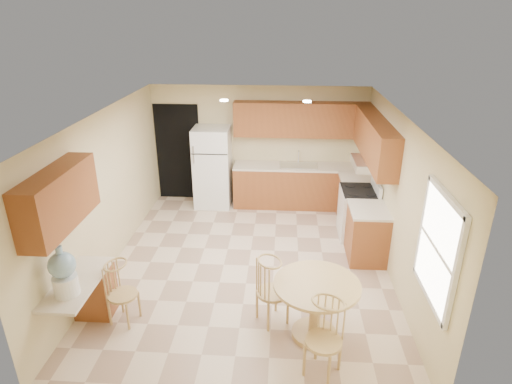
# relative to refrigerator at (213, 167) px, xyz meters

# --- Properties ---
(floor) EXTENTS (5.50, 5.50, 0.00)m
(floor) POSITION_rel_refrigerator_xyz_m (0.95, -2.40, -0.85)
(floor) COLOR beige
(floor) RESTS_ON ground
(ceiling) EXTENTS (4.50, 5.50, 0.02)m
(ceiling) POSITION_rel_refrigerator_xyz_m (0.95, -2.40, 1.65)
(ceiling) COLOR white
(ceiling) RESTS_ON wall_back
(wall_back) EXTENTS (4.50, 0.02, 2.50)m
(wall_back) POSITION_rel_refrigerator_xyz_m (0.95, 0.35, 0.40)
(wall_back) COLOR beige
(wall_back) RESTS_ON floor
(wall_front) EXTENTS (4.50, 0.02, 2.50)m
(wall_front) POSITION_rel_refrigerator_xyz_m (0.95, -5.15, 0.40)
(wall_front) COLOR beige
(wall_front) RESTS_ON floor
(wall_left) EXTENTS (0.02, 5.50, 2.50)m
(wall_left) POSITION_rel_refrigerator_xyz_m (-1.30, -2.40, 0.40)
(wall_left) COLOR beige
(wall_left) RESTS_ON floor
(wall_right) EXTENTS (0.02, 5.50, 2.50)m
(wall_right) POSITION_rel_refrigerator_xyz_m (3.20, -2.40, 0.40)
(wall_right) COLOR beige
(wall_right) RESTS_ON floor
(doorway) EXTENTS (0.90, 0.02, 2.10)m
(doorway) POSITION_rel_refrigerator_xyz_m (-0.80, 0.34, 0.20)
(doorway) COLOR black
(doorway) RESTS_ON floor
(base_cab_back) EXTENTS (2.75, 0.60, 0.87)m
(base_cab_back) POSITION_rel_refrigerator_xyz_m (1.83, 0.05, -0.41)
(base_cab_back) COLOR brown
(base_cab_back) RESTS_ON floor
(counter_back) EXTENTS (2.75, 0.63, 0.04)m
(counter_back) POSITION_rel_refrigerator_xyz_m (1.83, 0.05, 0.04)
(counter_back) COLOR beige
(counter_back) RESTS_ON base_cab_back
(base_cab_right_a) EXTENTS (0.60, 0.59, 0.87)m
(base_cab_right_a) POSITION_rel_refrigerator_xyz_m (2.90, -0.54, -0.41)
(base_cab_right_a) COLOR brown
(base_cab_right_a) RESTS_ON floor
(counter_right_a) EXTENTS (0.63, 0.59, 0.04)m
(counter_right_a) POSITION_rel_refrigerator_xyz_m (2.90, -0.54, 0.04)
(counter_right_a) COLOR beige
(counter_right_a) RESTS_ON base_cab_right_a
(base_cab_right_b) EXTENTS (0.60, 0.80, 0.87)m
(base_cab_right_b) POSITION_rel_refrigerator_xyz_m (2.90, -2.00, -0.41)
(base_cab_right_b) COLOR brown
(base_cab_right_b) RESTS_ON floor
(counter_right_b) EXTENTS (0.63, 0.80, 0.04)m
(counter_right_b) POSITION_rel_refrigerator_xyz_m (2.90, -2.00, 0.04)
(counter_right_b) COLOR beige
(counter_right_b) RESTS_ON base_cab_right_b
(upper_cab_back) EXTENTS (2.75, 0.33, 0.70)m
(upper_cab_back) POSITION_rel_refrigerator_xyz_m (1.83, 0.19, 1.00)
(upper_cab_back) COLOR brown
(upper_cab_back) RESTS_ON wall_back
(upper_cab_right) EXTENTS (0.33, 2.42, 0.70)m
(upper_cab_right) POSITION_rel_refrigerator_xyz_m (3.04, -1.19, 1.00)
(upper_cab_right) COLOR brown
(upper_cab_right) RESTS_ON wall_right
(upper_cab_left) EXTENTS (0.33, 1.40, 0.70)m
(upper_cab_left) POSITION_rel_refrigerator_xyz_m (-1.13, -4.00, 1.00)
(upper_cab_left) COLOR brown
(upper_cab_left) RESTS_ON wall_left
(sink) EXTENTS (0.78, 0.44, 0.01)m
(sink) POSITION_rel_refrigerator_xyz_m (1.80, 0.05, 0.06)
(sink) COLOR silver
(sink) RESTS_ON counter_back
(range_hood) EXTENTS (0.50, 0.76, 0.14)m
(range_hood) POSITION_rel_refrigerator_xyz_m (2.95, -1.22, 0.57)
(range_hood) COLOR silver
(range_hood) RESTS_ON upper_cab_right
(desk_pedestal) EXTENTS (0.48, 0.42, 0.72)m
(desk_pedestal) POSITION_rel_refrigerator_xyz_m (-1.05, -3.72, -0.49)
(desk_pedestal) COLOR brown
(desk_pedestal) RESTS_ON floor
(desk_top) EXTENTS (0.50, 1.20, 0.04)m
(desk_top) POSITION_rel_refrigerator_xyz_m (-1.05, -4.10, -0.10)
(desk_top) COLOR beige
(desk_top) RESTS_ON desk_pedestal
(window) EXTENTS (0.06, 1.12, 1.30)m
(window) POSITION_rel_refrigerator_xyz_m (3.18, -4.25, 0.65)
(window) COLOR white
(window) RESTS_ON wall_right
(can_light_a) EXTENTS (0.14, 0.14, 0.02)m
(can_light_a) POSITION_rel_refrigerator_xyz_m (0.45, -1.20, 1.64)
(can_light_a) COLOR white
(can_light_a) RESTS_ON ceiling
(can_light_b) EXTENTS (0.14, 0.14, 0.02)m
(can_light_b) POSITION_rel_refrigerator_xyz_m (1.85, -1.20, 1.64)
(can_light_b) COLOR white
(can_light_b) RESTS_ON ceiling
(refrigerator) EXTENTS (0.75, 0.73, 1.70)m
(refrigerator) POSITION_rel_refrigerator_xyz_m (0.00, 0.00, 0.00)
(refrigerator) COLOR white
(refrigerator) RESTS_ON floor
(stove) EXTENTS (0.65, 0.76, 1.09)m
(stove) POSITION_rel_refrigerator_xyz_m (2.88, -1.22, -0.38)
(stove) COLOR white
(stove) RESTS_ON floor
(dining_table) EXTENTS (1.08, 1.08, 0.80)m
(dining_table) POSITION_rel_refrigerator_xyz_m (1.93, -3.98, -0.33)
(dining_table) COLOR tan
(dining_table) RESTS_ON floor
(chair_table_a) EXTENTS (0.42, 0.53, 0.95)m
(chair_table_a) POSITION_rel_refrigerator_xyz_m (1.38, -3.82, -0.27)
(chair_table_a) COLOR tan
(chair_table_a) RESTS_ON floor
(chair_table_b) EXTENTS (0.42, 0.49, 0.96)m
(chair_table_b) POSITION_rel_refrigerator_xyz_m (1.98, -4.69, -0.26)
(chair_table_b) COLOR tan
(chair_table_b) RESTS_ON floor
(chair_desk) EXTENTS (0.39, 0.50, 0.88)m
(chair_desk) POSITION_rel_refrigerator_xyz_m (-0.60, -3.94, -0.31)
(chair_desk) COLOR tan
(chair_desk) RESTS_ON floor
(water_crock) EXTENTS (0.31, 0.31, 0.65)m
(water_crock) POSITION_rel_refrigerator_xyz_m (-1.05, -4.35, 0.21)
(water_crock) COLOR white
(water_crock) RESTS_ON desk_top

